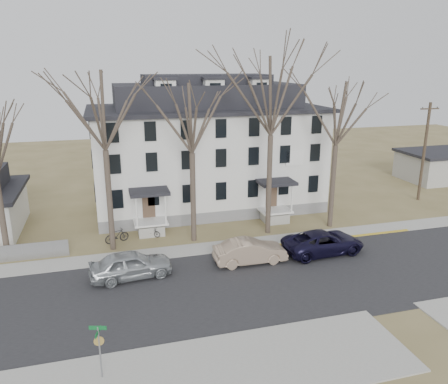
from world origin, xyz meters
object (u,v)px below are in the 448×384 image
object	(u,v)px
tree_mid_right	(338,109)
utility_pole_far	(424,151)
boarding_house	(207,149)
car_tan	(250,252)
tree_mid_left	(191,113)
car_navy	(323,243)
bicycle_left	(151,232)
bicycle_right	(117,236)
tree_center	(272,90)
tree_far_left	(102,105)
street_sign	(99,344)
car_silver	(131,265)

from	to	relation	value
tree_mid_right	utility_pole_far	xyz separation A→B (m)	(12.00, 4.20, -4.70)
boarding_house	car_tan	world-z (taller)	boarding_house
tree_mid_left	car_navy	xyz separation A→B (m)	(8.36, -4.74, -8.80)
boarding_house	car_navy	distance (m)	14.69
boarding_house	tree_mid_left	xyz separation A→B (m)	(-3.00, -8.15, 4.22)
bicycle_left	bicycle_right	world-z (taller)	bicycle_right
boarding_house	tree_center	distance (m)	10.39
tree_mid_right	car_navy	bearing A→B (deg)	-123.54
utility_pole_far	bicycle_right	world-z (taller)	utility_pole_far
boarding_house	tree_mid_left	world-z (taller)	tree_mid_left
tree_mid_left	bicycle_left	bearing A→B (deg)	154.22
tree_mid_left	utility_pole_far	world-z (taller)	tree_mid_left
tree_far_left	street_sign	size ratio (longest dim) A/B	5.31
tree_mid_right	bicycle_left	world-z (taller)	tree_mid_right
car_navy	bicycle_left	distance (m)	13.03
tree_mid_left	street_sign	xyz separation A→B (m)	(-6.89, -13.87, -7.89)
utility_pole_far	car_silver	bearing A→B (deg)	-162.30
car_tan	street_sign	world-z (taller)	street_sign
utility_pole_far	street_sign	distance (m)	35.50
car_silver	bicycle_right	bearing A→B (deg)	-0.35
tree_mid_right	car_tan	xyz separation A→B (m)	(-8.64, -4.85, -8.79)
bicycle_left	bicycle_right	distance (m)	2.63
car_navy	street_sign	bearing A→B (deg)	117.67
tree_far_left	bicycle_right	size ratio (longest dim) A/B	7.46
utility_pole_far	car_tan	bearing A→B (deg)	-156.32
car_tan	street_sign	bearing A→B (deg)	133.35
boarding_house	tree_mid_right	world-z (taller)	tree_mid_right
boarding_house	tree_mid_right	bearing A→B (deg)	-43.81
tree_mid_left	bicycle_right	bearing A→B (deg)	169.47
tree_center	tree_mid_right	xyz separation A→B (m)	(5.50, 0.00, -1.48)
boarding_house	bicycle_right	world-z (taller)	boarding_house
bicycle_right	tree_far_left	bearing A→B (deg)	144.36
car_navy	tree_mid_right	bearing A→B (deg)	-36.77
bicycle_left	tree_center	bearing A→B (deg)	-68.02
car_silver	bicycle_left	world-z (taller)	car_silver
bicycle_right	street_sign	distance (m)	15.02
car_navy	utility_pole_far	bearing A→B (deg)	-62.67
boarding_house	car_silver	world-z (taller)	boarding_house
tree_far_left	street_sign	bearing A→B (deg)	-93.67
bicycle_left	street_sign	size ratio (longest dim) A/B	0.59
car_tan	bicycle_right	bearing A→B (deg)	55.87
car_navy	bicycle_right	world-z (taller)	car_navy
bicycle_right	boarding_house	bearing A→B (deg)	-68.76
tree_mid_right	tree_mid_left	bearing A→B (deg)	180.00
car_tan	bicycle_right	size ratio (longest dim) A/B	2.67
tree_mid_left	utility_pole_far	bearing A→B (deg)	10.13
utility_pole_far	tree_far_left	bearing A→B (deg)	-171.90
tree_mid_left	bicycle_left	xyz separation A→B (m)	(-3.08, 1.49, -9.20)
car_silver	street_sign	size ratio (longest dim) A/B	1.98
tree_center	bicycle_right	world-z (taller)	tree_center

